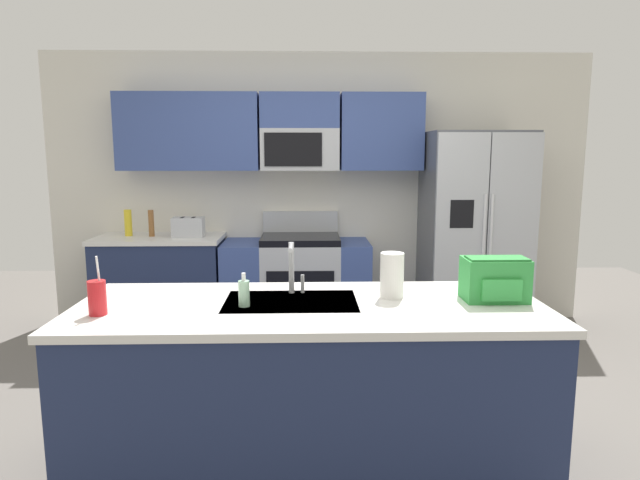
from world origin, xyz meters
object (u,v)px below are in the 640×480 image
(sink_faucet, at_px, (292,264))
(drink_cup_red, at_px, (97,298))
(soap_dispenser, at_px, (244,293))
(refrigerator, at_px, (474,233))
(pepper_mill, at_px, (151,223))
(range_oven, at_px, (297,284))
(toaster, at_px, (188,227))
(paper_towel_roll, at_px, (392,275))
(backpack, at_px, (495,278))
(bottle_yellow, at_px, (128,223))

(sink_faucet, xyz_separation_m, drink_cup_red, (-0.91, -0.36, -0.08))
(sink_faucet, relative_size, soap_dispenser, 1.66)
(refrigerator, relative_size, sink_faucet, 6.56)
(sink_faucet, bearing_deg, pepper_mill, 122.39)
(refrigerator, bearing_deg, soap_dispenser, -129.23)
(pepper_mill, height_order, soap_dispenser, pepper_mill)
(range_oven, relative_size, refrigerator, 0.74)
(toaster, relative_size, paper_towel_roll, 1.17)
(soap_dispenser, distance_m, paper_towel_roll, 0.78)
(paper_towel_roll, xyz_separation_m, backpack, (0.52, -0.07, -0.00))
(toaster, height_order, drink_cup_red, drink_cup_red)
(refrigerator, xyz_separation_m, drink_cup_red, (-2.54, -2.41, 0.06))
(range_oven, distance_m, drink_cup_red, 2.69)
(range_oven, xyz_separation_m, paper_towel_roll, (0.54, -2.21, 0.58))
(refrigerator, xyz_separation_m, pepper_mill, (-2.97, 0.07, 0.10))
(pepper_mill, bearing_deg, drink_cup_red, -80.07)
(drink_cup_red, distance_m, backpack, 1.97)
(range_oven, xyz_separation_m, pepper_mill, (-1.33, -0.00, 0.58))
(bottle_yellow, xyz_separation_m, soap_dispenser, (1.33, -2.39, -0.05))
(paper_towel_roll, bearing_deg, soap_dispenser, -169.16)
(soap_dispenser, bearing_deg, pepper_mill, 115.24)
(soap_dispenser, bearing_deg, bottle_yellow, 119.12)
(pepper_mill, relative_size, bottle_yellow, 1.00)
(pepper_mill, relative_size, paper_towel_roll, 1.01)
(drink_cup_red, bearing_deg, pepper_mill, 99.93)
(pepper_mill, height_order, drink_cup_red, drink_cup_red)
(refrigerator, bearing_deg, drink_cup_red, -136.50)
(range_oven, bearing_deg, sink_faucet, -89.64)
(refrigerator, distance_m, bottle_yellow, 3.20)
(bottle_yellow, relative_size, paper_towel_roll, 1.01)
(range_oven, bearing_deg, toaster, -176.94)
(refrigerator, relative_size, drink_cup_red, 6.51)
(drink_cup_red, bearing_deg, backpack, 5.90)
(range_oven, height_order, refrigerator, refrigerator)
(refrigerator, distance_m, toaster, 2.62)
(paper_towel_roll, bearing_deg, drink_cup_red, -169.27)
(pepper_mill, distance_m, sink_faucet, 2.51)
(paper_towel_roll, relative_size, backpack, 0.75)
(toaster, xyz_separation_m, drink_cup_red, (0.09, -2.43, -0.01))
(range_oven, distance_m, soap_dispenser, 2.42)
(drink_cup_red, bearing_deg, soap_dispenser, 10.61)
(sink_faucet, bearing_deg, range_oven, 90.36)
(bottle_yellow, height_order, drink_cup_red, drink_cup_red)
(refrigerator, xyz_separation_m, paper_towel_roll, (-1.10, -2.13, 0.09))
(refrigerator, relative_size, backpack, 5.78)
(range_oven, bearing_deg, pepper_mill, -179.89)
(drink_cup_red, bearing_deg, paper_towel_roll, 10.73)
(toaster, bearing_deg, pepper_mill, 171.82)
(range_oven, height_order, paper_towel_roll, paper_towel_roll)
(sink_faucet, distance_m, backpack, 1.06)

